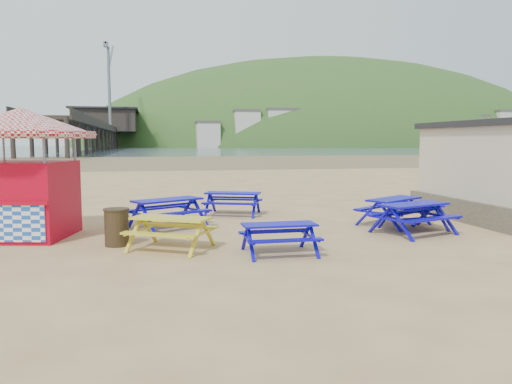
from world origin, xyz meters
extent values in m
plane|color=tan|center=(0.00, 0.00, 0.00)|extent=(400.00, 400.00, 0.00)
plane|color=brown|center=(0.00, 55.00, 0.00)|extent=(400.00, 400.00, 0.00)
plane|color=#41525D|center=(0.00, 170.00, 0.01)|extent=(400.00, 400.00, 0.00)
cube|color=#0408A9|center=(-2.12, 1.60, 0.81)|extent=(2.14, 1.66, 0.06)
cube|color=#0408A9|center=(-2.44, 2.19, 0.50)|extent=(1.89, 1.22, 0.06)
cube|color=#0408A9|center=(-1.79, 1.01, 0.50)|extent=(1.89, 1.22, 0.06)
cube|color=#0408A9|center=(0.16, 3.71, 0.75)|extent=(1.98, 1.33, 0.05)
cube|color=#0408A9|center=(0.38, 4.29, 0.46)|extent=(1.82, 0.90, 0.05)
cube|color=#0408A9|center=(-0.06, 3.13, 0.46)|extent=(1.82, 0.90, 0.05)
cube|color=#0408A9|center=(4.53, 0.61, 0.79)|extent=(2.05, 1.66, 0.05)
cube|color=#0408A9|center=(4.19, 1.17, 0.49)|extent=(1.80, 1.24, 0.05)
cube|color=#0408A9|center=(4.87, 0.06, 0.49)|extent=(1.80, 1.24, 0.05)
cube|color=#0408A9|center=(0.18, -2.38, 0.67)|extent=(1.64, 0.64, 0.05)
cube|color=#0408A9|center=(0.18, -1.84, 0.41)|extent=(1.64, 0.23, 0.05)
cube|color=#0408A9|center=(0.18, -2.93, 0.41)|extent=(1.64, 0.23, 0.05)
cube|color=#0408A9|center=(4.38, -0.79, 0.81)|extent=(2.13, 1.37, 0.06)
cube|color=#0408A9|center=(4.16, -0.16, 0.50)|extent=(1.97, 0.90, 0.06)
cube|color=#0408A9|center=(4.59, -1.42, 0.50)|extent=(1.97, 0.90, 0.06)
cube|color=#0408A9|center=(4.71, -0.22, 0.67)|extent=(1.74, 0.93, 0.05)
cube|color=#0408A9|center=(4.61, 0.32, 0.41)|extent=(1.67, 0.52, 0.05)
cube|color=#0408A9|center=(4.81, -0.76, 0.41)|extent=(1.67, 0.52, 0.05)
cube|color=gold|center=(-2.16, -1.38, 0.73)|extent=(1.92, 1.50, 0.05)
cube|color=gold|center=(-1.86, -0.85, 0.45)|extent=(1.70, 1.10, 0.05)
cube|color=gold|center=(-2.45, -1.90, 0.45)|extent=(1.70, 1.10, 0.05)
cube|color=#AB0219|center=(-5.82, 0.91, 0.99)|extent=(2.61, 2.61, 1.98)
cube|color=#AB0219|center=(-6.07, -0.20, 1.04)|extent=(2.15, 0.58, 0.08)
cube|color=#194CB2|center=(-6.06, -0.17, 0.55)|extent=(1.95, 0.47, 0.89)
cone|color=silver|center=(-5.82, 0.91, 3.03)|extent=(4.51, 4.51, 0.69)
cylinder|color=silver|center=(-5.82, 0.91, 2.68)|extent=(4.39, 4.39, 0.18)
cylinder|color=#362617|center=(-3.42, -0.69, 0.44)|extent=(0.58, 0.58, 0.87)
cylinder|color=#362617|center=(-3.42, -0.69, 0.88)|extent=(0.62, 0.62, 0.04)
cube|color=black|center=(-18.00, 175.00, 6.00)|extent=(9.00, 220.00, 0.60)
cube|color=black|center=(-18.00, 186.00, 10.00)|extent=(22.00, 30.00, 8.00)
cube|color=black|center=(-18.00, 186.00, 14.30)|extent=(24.00, 32.00, 0.60)
cylinder|color=slate|center=(-15.00, 164.00, 20.00)|extent=(1.00, 1.00, 28.00)
cube|color=slate|center=(-15.00, 178.00, 33.00)|extent=(0.60, 25.63, 12.38)
ellipsoid|color=#2D4C1E|center=(90.00, 230.00, -10.00)|extent=(264.00, 144.00, 108.00)
camera|label=1|loc=(-2.64, -12.98, 2.51)|focal=35.00mm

